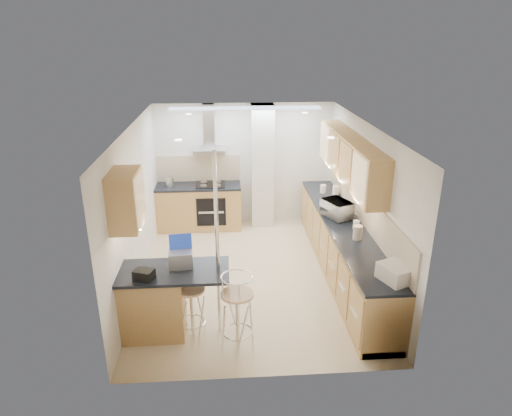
{
  "coord_description": "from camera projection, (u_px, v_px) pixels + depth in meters",
  "views": [
    {
      "loc": [
        -0.41,
        -6.68,
        3.79
      ],
      "look_at": [
        0.08,
        0.2,
        1.13
      ],
      "focal_mm": 32.0,
      "sensor_mm": 36.0,
      "label": 1
    }
  ],
  "objects": [
    {
      "name": "microwave",
      "position": [
        337.0,
        209.0,
        7.54
      ],
      "size": [
        0.53,
        0.61,
        0.28
      ],
      "primitive_type": "imported",
      "rotation": [
        0.0,
        0.0,
        2.01
      ],
      "color": "silver",
      "rests_on": "right_counter"
    },
    {
      "name": "back_counter",
      "position": [
        199.0,
        206.0,
        9.33
      ],
      "size": [
        1.7,
        0.63,
        0.92
      ],
      "color": "#A47B41",
      "rests_on": "ground"
    },
    {
      "name": "jar_a",
      "position": [
        336.0,
        190.0,
        8.62
      ],
      "size": [
        0.14,
        0.14,
        0.16
      ],
      "primitive_type": "cylinder",
      "rotation": [
        0.0,
        0.0,
        0.18
      ],
      "color": "beige",
      "rests_on": "right_counter"
    },
    {
      "name": "bar_stool_near",
      "position": [
        192.0,
        305.0,
        5.94
      ],
      "size": [
        0.41,
        0.41,
        0.94
      ],
      "primitive_type": null,
      "rotation": [
        0.0,
        0.0,
        0.07
      ],
      "color": "tan",
      "rests_on": "ground"
    },
    {
      "name": "jar_b",
      "position": [
        323.0,
        189.0,
        8.7
      ],
      "size": [
        0.14,
        0.14,
        0.16
      ],
      "primitive_type": "cylinder",
      "rotation": [
        0.0,
        0.0,
        0.3
      ],
      "color": "beige",
      "rests_on": "right_counter"
    },
    {
      "name": "bread_bin",
      "position": [
        395.0,
        273.0,
        5.61
      ],
      "size": [
        0.44,
        0.48,
        0.21
      ],
      "primitive_type": "cube",
      "rotation": [
        0.0,
        0.0,
        0.39
      ],
      "color": "beige",
      "rests_on": "right_counter"
    },
    {
      "name": "jar_d",
      "position": [
        356.0,
        225.0,
        7.11
      ],
      "size": [
        0.13,
        0.13,
        0.13
      ],
      "primitive_type": "cylinder",
      "rotation": [
        0.0,
        0.0,
        -0.35
      ],
      "color": "silver",
      "rests_on": "right_counter"
    },
    {
      "name": "bag",
      "position": [
        144.0,
        275.0,
        5.61
      ],
      "size": [
        0.28,
        0.24,
        0.13
      ],
      "primitive_type": "cube",
      "rotation": [
        0.0,
        0.0,
        -0.34
      ],
      "color": "black",
      "rests_on": "peninsula"
    },
    {
      "name": "room_shell",
      "position": [
        270.0,
        180.0,
        7.42
      ],
      "size": [
        3.64,
        4.84,
        2.51
      ],
      "color": "white",
      "rests_on": "ground"
    },
    {
      "name": "bar_stool_end",
      "position": [
        237.0,
        313.0,
        5.68
      ],
      "size": [
        0.59,
        0.59,
        1.05
      ],
      "primitive_type": null,
      "rotation": [
        0.0,
        0.0,
        1.05
      ],
      "color": "tan",
      "rests_on": "ground"
    },
    {
      "name": "ground",
      "position": [
        252.0,
        275.0,
        7.61
      ],
      "size": [
        4.8,
        4.8,
        0.0
      ],
      "primitive_type": "plane",
      "color": "beige",
      "rests_on": "ground"
    },
    {
      "name": "kettle",
      "position": [
        170.0,
        182.0,
        9.04
      ],
      "size": [
        0.16,
        0.16,
        0.19
      ],
      "primitive_type": "cylinder",
      "color": "#B8BBBD",
      "rests_on": "back_counter"
    },
    {
      "name": "right_counter",
      "position": [
        342.0,
        248.0,
        7.54
      ],
      "size": [
        0.63,
        4.4,
        0.92
      ],
      "color": "#A47B41",
      "rests_on": "ground"
    },
    {
      "name": "jar_c",
      "position": [
        358.0,
        232.0,
        6.74
      ],
      "size": [
        0.18,
        0.18,
        0.21
      ],
      "primitive_type": "cylinder",
      "rotation": [
        0.0,
        0.0,
        -0.36
      ],
      "color": "#BAAC94",
      "rests_on": "right_counter"
    },
    {
      "name": "laptop",
      "position": [
        181.0,
        259.0,
        5.91
      ],
      "size": [
        0.33,
        0.26,
        0.21
      ],
      "primitive_type": "cube",
      "rotation": [
        0.0,
        0.0,
        0.09
      ],
      "color": "gray",
      "rests_on": "peninsula"
    },
    {
      "name": "peninsula",
      "position": [
        174.0,
        302.0,
        6.01
      ],
      "size": [
        1.47,
        0.72,
        0.94
      ],
      "color": "#A47B41",
      "rests_on": "ground"
    }
  ]
}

